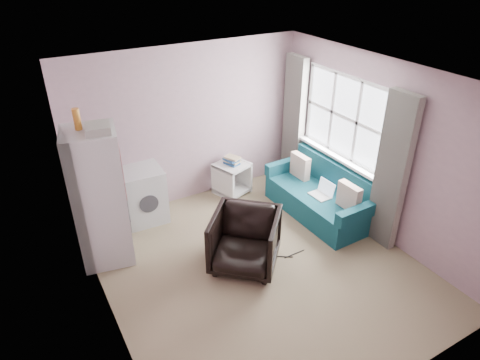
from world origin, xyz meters
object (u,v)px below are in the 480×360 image
object	(u,v)px
armchair	(245,238)
fridge	(99,197)
washing_machine	(143,194)
side_table	(232,176)
sofa	(322,196)

from	to	relation	value
armchair	fridge	size ratio (longest dim) A/B	0.41
fridge	washing_machine	size ratio (longest dim) A/B	2.48
armchair	fridge	distance (m)	1.91
washing_machine	side_table	bearing A→B (deg)	3.28
fridge	washing_machine	xyz separation A→B (m)	(0.73, 0.63, -0.49)
sofa	side_table	bearing A→B (deg)	125.12
armchair	sofa	world-z (taller)	armchair
fridge	side_table	bearing A→B (deg)	27.20
armchair	sofa	size ratio (longest dim) A/B	0.47
fridge	sofa	size ratio (longest dim) A/B	1.15
fridge	side_table	size ratio (longest dim) A/B	3.11
sofa	armchair	bearing A→B (deg)	-165.22
armchair	side_table	bearing A→B (deg)	108.82
washing_machine	side_table	xyz separation A→B (m)	(1.53, 0.02, -0.13)
armchair	fridge	world-z (taller)	fridge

